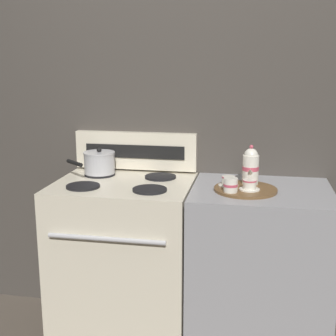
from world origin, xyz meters
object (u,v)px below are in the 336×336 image
(teacup_left, at_px, (250,185))
(creamer_jug, at_px, (231,185))
(teapot, at_px, (251,166))
(teacup_right, at_px, (228,181))
(stove, at_px, (125,261))
(serving_tray, at_px, (245,189))
(saucepan, at_px, (99,162))

(teacup_left, distance_m, creamer_jug, 0.11)
(teapot, bearing_deg, teacup_right, -150.77)
(stove, height_order, serving_tray, serving_tray)
(serving_tray, distance_m, creamer_jug, 0.12)
(teacup_left, relative_size, creamer_jug, 1.45)
(creamer_jug, bearing_deg, teacup_right, 99.01)
(teapot, relative_size, teacup_right, 2.01)
(serving_tray, bearing_deg, teacup_right, 163.90)
(teapot, height_order, creamer_jug, teapot)
(stove, relative_size, teapot, 4.49)
(serving_tray, xyz_separation_m, teapot, (0.02, 0.09, 0.10))
(teacup_left, bearing_deg, serving_tray, 122.54)
(stove, bearing_deg, creamer_jug, -12.48)
(saucepan, xyz_separation_m, teapot, (0.85, -0.09, 0.03))
(teapot, distance_m, creamer_jug, 0.20)
(saucepan, distance_m, teapot, 0.86)
(saucepan, distance_m, teacup_right, 0.76)
(stove, height_order, creamer_jug, creamer_jug)
(saucepan, xyz_separation_m, teacup_left, (0.85, -0.21, -0.04))
(saucepan, bearing_deg, teacup_left, -13.79)
(saucepan, distance_m, teacup_left, 0.88)
(teapot, bearing_deg, serving_tray, -103.43)
(serving_tray, bearing_deg, creamer_jug, -130.14)
(teacup_right, bearing_deg, stove, 178.05)
(serving_tray, distance_m, teapot, 0.14)
(stove, relative_size, serving_tray, 2.91)
(teapot, distance_m, teacup_left, 0.14)
(teapot, xyz_separation_m, teacup_right, (-0.11, -0.06, -0.07))
(stove, relative_size, teacup_right, 9.01)
(serving_tray, relative_size, teacup_right, 3.10)
(saucepan, relative_size, teapot, 1.29)
(serving_tray, bearing_deg, stove, 176.08)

